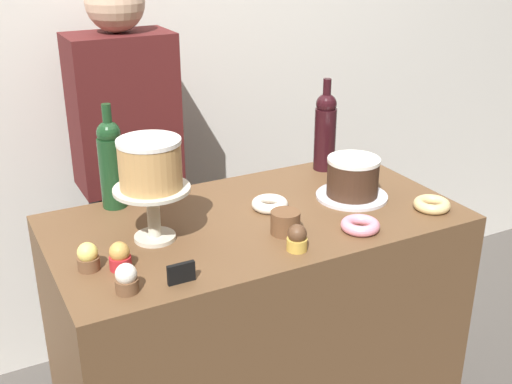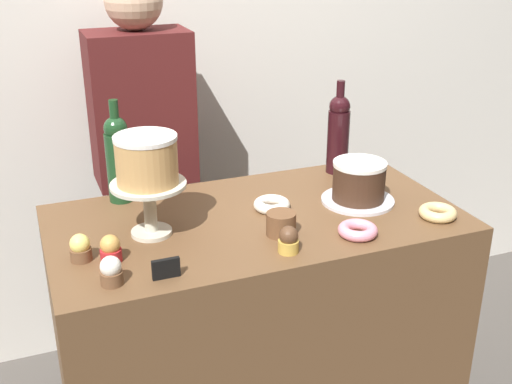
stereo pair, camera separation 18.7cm
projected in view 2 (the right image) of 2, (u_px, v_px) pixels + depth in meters
back_wall at (174, 44)px, 2.53m from camera, size 6.00×0.05×2.60m
display_counter at (256, 345)px, 2.08m from camera, size 1.22×0.65×0.93m
cake_stand_pedestal at (149, 200)px, 1.76m from camera, size 0.21×0.21×0.16m
white_layer_cake at (146, 159)px, 1.71m from camera, size 0.17×0.17×0.14m
silver_serving_platter at (358, 200)px, 2.00m from camera, size 0.23×0.23×0.01m
chocolate_round_cake at (359, 181)px, 1.98m from camera, size 0.17×0.17×0.12m
wine_bottle_dark_red at (338, 132)px, 2.19m from camera, size 0.08×0.08×0.33m
wine_bottle_green at (118, 157)px, 1.96m from camera, size 0.08×0.08×0.33m
cupcake_vanilla at (111, 271)px, 1.53m from camera, size 0.06×0.06×0.07m
cupcake_lemon at (80, 248)px, 1.64m from camera, size 0.06×0.06×0.07m
cupcake_caramel at (111, 249)px, 1.64m from camera, size 0.06×0.06×0.07m
cupcake_chocolate at (289, 240)px, 1.68m from camera, size 0.06×0.06×0.07m
donut_glazed at (438, 213)px, 1.89m from camera, size 0.11×0.11×0.03m
donut_pink at (358, 230)px, 1.78m from camera, size 0.11×0.11×0.03m
donut_sugar at (272, 205)px, 1.94m from camera, size 0.11×0.11×0.03m
cookie_stack at (281, 224)px, 1.78m from camera, size 0.08×0.08×0.07m
price_sign_chalkboard at (166, 269)px, 1.56m from camera, size 0.07×0.01×0.05m
barista_figure at (146, 181)px, 2.41m from camera, size 0.36×0.22×1.60m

